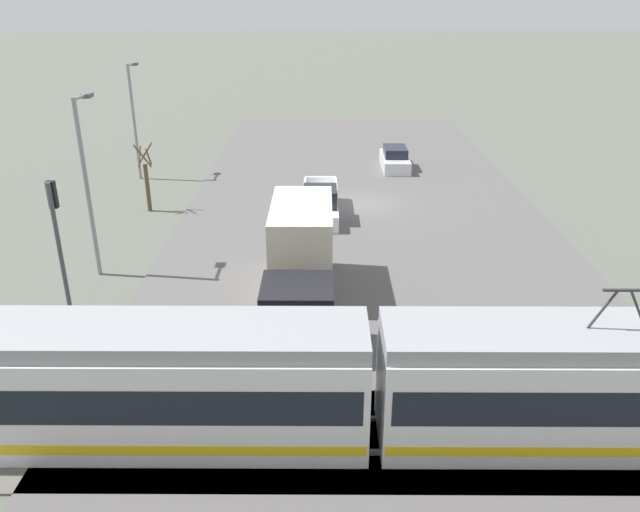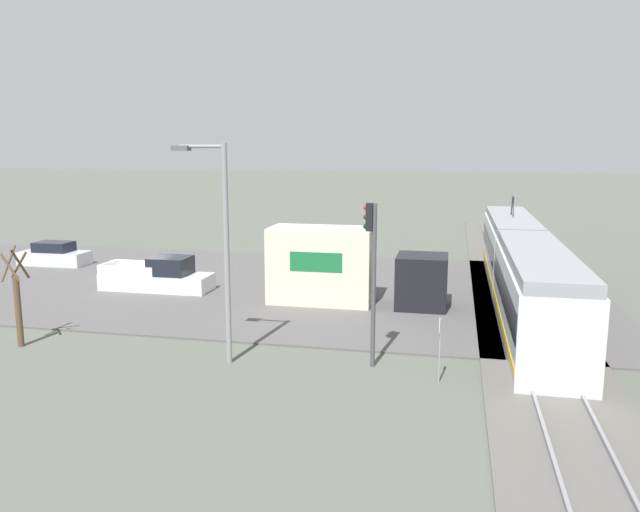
% 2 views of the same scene
% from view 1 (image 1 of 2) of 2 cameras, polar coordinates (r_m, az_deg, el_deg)
% --- Properties ---
extents(ground_plane, '(320.00, 320.00, 0.00)m').
position_cam_1_polar(ground_plane, '(36.73, 3.76, 4.67)').
color(ground_plane, '#565B51').
extents(road_surface, '(20.03, 50.39, 0.08)m').
position_cam_1_polar(road_surface, '(36.72, 3.76, 4.73)').
color(road_surface, '#565454').
rests_on(road_surface, ground).
extents(rail_bed, '(64.47, 4.40, 0.22)m').
position_cam_1_polar(rail_bed, '(18.49, 7.43, -16.15)').
color(rail_bed, '#5B5954').
rests_on(rail_bed, ground).
extents(light_rail_tram, '(24.62, 2.60, 4.68)m').
position_cam_1_polar(light_rail_tram, '(17.35, 4.93, -11.76)').
color(light_rail_tram, silver).
rests_on(light_rail_tram, ground).
extents(box_truck, '(2.47, 8.55, 3.68)m').
position_cam_1_polar(box_truck, '(24.63, -1.75, -0.53)').
color(box_truck, black).
rests_on(box_truck, ground).
extents(pickup_truck, '(1.95, 5.89, 1.80)m').
position_cam_1_polar(pickup_truck, '(34.49, 0.01, 4.80)').
color(pickup_truck, silver).
rests_on(pickup_truck, ground).
extents(sedan_car_0, '(1.79, 4.38, 1.49)m').
position_cam_1_polar(sedan_car_0, '(44.28, 6.86, 8.76)').
color(sedan_car_0, silver).
rests_on(sedan_car_0, ground).
extents(traffic_light_pole, '(0.28, 0.47, 5.75)m').
position_cam_1_polar(traffic_light_pole, '(23.55, -22.78, 1.45)').
color(traffic_light_pole, '#47474C').
rests_on(traffic_light_pole, ground).
extents(street_tree, '(0.94, 0.78, 3.90)m').
position_cam_1_polar(street_tree, '(36.45, -15.56, 6.63)').
color(street_tree, brown).
rests_on(street_tree, ground).
extents(street_lamp_near_crossing, '(0.36, 1.95, 7.37)m').
position_cam_1_polar(street_lamp_near_crossing, '(42.82, -16.64, 12.42)').
color(street_lamp_near_crossing, gray).
rests_on(street_lamp_near_crossing, ground).
extents(street_lamp_mid_block, '(0.36, 1.95, 7.75)m').
position_cam_1_polar(street_lamp_mid_block, '(28.14, -20.53, 6.94)').
color(street_lamp_mid_block, gray).
rests_on(street_lamp_mid_block, ground).
extents(no_parking_sign, '(0.32, 0.08, 2.16)m').
position_cam_1_polar(no_parking_sign, '(23.00, -26.46, -6.29)').
color(no_parking_sign, gray).
rests_on(no_parking_sign, ground).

